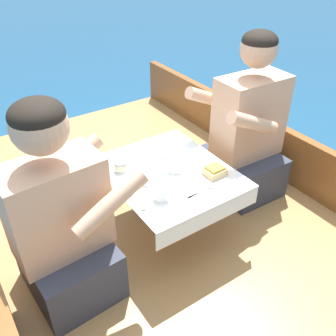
{
  "coord_description": "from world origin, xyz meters",
  "views": [
    {
      "loc": [
        -0.88,
        -1.3,
        1.79
      ],
      "look_at": [
        0.0,
        0.0,
        0.73
      ],
      "focal_mm": 40.0,
      "sensor_mm": 36.0,
      "label": 1
    }
  ],
  "objects_px": {
    "person_starboard": "(247,134)",
    "coffee_cup_port": "(162,192)",
    "person_port": "(62,224)",
    "coffee_cup_center": "(176,165)",
    "coffee_cup_starboard": "(174,137)",
    "tin_can": "(120,166)",
    "sandwich": "(215,171)"
  },
  "relations": [
    {
      "from": "person_starboard",
      "to": "coffee_cup_port",
      "type": "distance_m",
      "value": 0.77
    },
    {
      "from": "person_port",
      "to": "coffee_cup_center",
      "type": "distance_m",
      "value": 0.64
    },
    {
      "from": "coffee_cup_starboard",
      "to": "coffee_cup_center",
      "type": "bearing_deg",
      "value": -123.58
    },
    {
      "from": "person_port",
      "to": "tin_can",
      "type": "height_order",
      "value": "person_port"
    },
    {
      "from": "coffee_cup_port",
      "to": "tin_can",
      "type": "height_order",
      "value": "coffee_cup_port"
    },
    {
      "from": "sandwich",
      "to": "coffee_cup_port",
      "type": "relative_size",
      "value": 0.92
    },
    {
      "from": "person_starboard",
      "to": "sandwich",
      "type": "bearing_deg",
      "value": 28.75
    },
    {
      "from": "person_starboard",
      "to": "coffee_cup_center",
      "type": "bearing_deg",
      "value": 8.47
    },
    {
      "from": "coffee_cup_port",
      "to": "coffee_cup_center",
      "type": "distance_m",
      "value": 0.24
    },
    {
      "from": "person_starboard",
      "to": "coffee_cup_port",
      "type": "height_order",
      "value": "person_starboard"
    },
    {
      "from": "person_port",
      "to": "tin_can",
      "type": "relative_size",
      "value": 14.25
    },
    {
      "from": "person_port",
      "to": "coffee_cup_center",
      "type": "bearing_deg",
      "value": 2.27
    },
    {
      "from": "person_port",
      "to": "sandwich",
      "type": "bearing_deg",
      "value": -10.09
    },
    {
      "from": "coffee_cup_center",
      "to": "coffee_cup_port",
      "type": "bearing_deg",
      "value": -140.65
    },
    {
      "from": "person_starboard",
      "to": "coffee_cup_port",
      "type": "relative_size",
      "value": 9.2
    },
    {
      "from": "person_starboard",
      "to": "person_port",
      "type": "bearing_deg",
      "value": 8.08
    },
    {
      "from": "person_starboard",
      "to": "coffee_cup_starboard",
      "type": "bearing_deg",
      "value": -21.48
    },
    {
      "from": "person_starboard",
      "to": "coffee_cup_port",
      "type": "bearing_deg",
      "value": 18.05
    },
    {
      "from": "person_port",
      "to": "sandwich",
      "type": "relative_size",
      "value": 9.65
    },
    {
      "from": "sandwich",
      "to": "coffee_cup_port",
      "type": "bearing_deg",
      "value": 179.52
    },
    {
      "from": "sandwich",
      "to": "coffee_cup_port",
      "type": "distance_m",
      "value": 0.31
    },
    {
      "from": "person_port",
      "to": "tin_can",
      "type": "bearing_deg",
      "value": 25.35
    },
    {
      "from": "person_starboard",
      "to": "coffee_cup_starboard",
      "type": "relative_size",
      "value": 10.41
    },
    {
      "from": "person_port",
      "to": "person_starboard",
      "type": "relative_size",
      "value": 0.96
    },
    {
      "from": "coffee_cup_starboard",
      "to": "tin_can",
      "type": "height_order",
      "value": "coffee_cup_starboard"
    },
    {
      "from": "person_starboard",
      "to": "tin_can",
      "type": "height_order",
      "value": "person_starboard"
    },
    {
      "from": "sandwich",
      "to": "coffee_cup_center",
      "type": "distance_m",
      "value": 0.2
    },
    {
      "from": "person_port",
      "to": "coffee_cup_starboard",
      "type": "relative_size",
      "value": 10.03
    },
    {
      "from": "person_starboard",
      "to": "sandwich",
      "type": "xyz_separation_m",
      "value": [
        -0.43,
        -0.21,
        0.02
      ]
    },
    {
      "from": "person_port",
      "to": "coffee_cup_port",
      "type": "distance_m",
      "value": 0.46
    },
    {
      "from": "person_port",
      "to": "person_starboard",
      "type": "xyz_separation_m",
      "value": [
        1.19,
        0.13,
        0.01
      ]
    },
    {
      "from": "person_starboard",
      "to": "tin_can",
      "type": "xyz_separation_m",
      "value": [
        -0.79,
        0.09,
        0.01
      ]
    }
  ]
}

